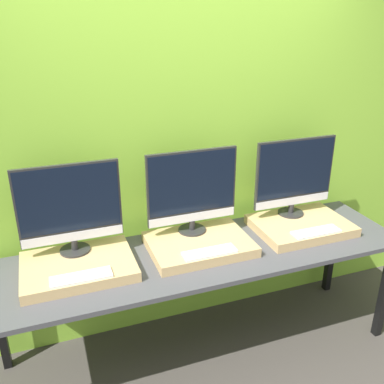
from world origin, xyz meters
name	(u,v)px	position (x,y,z in m)	size (l,w,h in m)	color
wall_back	(179,153)	(0.00, 0.78, 1.30)	(8.00, 0.04, 2.60)	#8CC638
workbench	(202,260)	(0.00, 0.36, 0.72)	(2.62, 0.71, 0.78)	#47474C
wooden_riser_left	(78,267)	(-0.75, 0.40, 0.81)	(0.63, 0.47, 0.06)	tan
monitor_left	(70,206)	(-0.75, 0.53, 1.13)	(0.59, 0.18, 0.55)	#282828
keyboard_left	(81,277)	(-0.75, 0.23, 0.85)	(0.33, 0.10, 0.01)	silver
wooden_riser_center	(199,244)	(0.00, 0.40, 0.81)	(0.63, 0.47, 0.06)	tan
monitor_center	(192,189)	(0.00, 0.53, 1.13)	(0.59, 0.18, 0.55)	#282828
keyboard_center	(210,252)	(0.00, 0.23, 0.85)	(0.33, 0.10, 0.01)	silver
wooden_riser_right	(301,225)	(0.75, 0.40, 0.81)	(0.63, 0.47, 0.06)	tan
monitor_right	(294,175)	(0.75, 0.53, 1.13)	(0.59, 0.18, 0.55)	#282828
keyboard_right	(316,232)	(0.75, 0.23, 0.85)	(0.33, 0.10, 0.01)	silver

